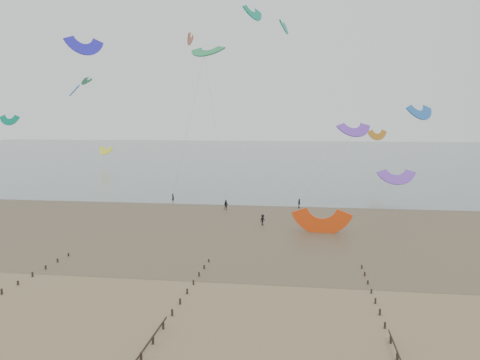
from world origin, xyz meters
name	(u,v)px	position (x,y,z in m)	size (l,w,h in m)	color
ground	(143,297)	(0.00, 0.00, 0.00)	(500.00, 500.00, 0.00)	brown
sea_and_shore	(189,221)	(-4.08, 34.40, 0.01)	(500.00, 665.00, 0.03)	#475654
kitesurfer_lead	(173,198)	(-11.93, 52.18, 0.88)	(0.64, 0.42, 1.77)	black
kitesurfers	(363,205)	(26.54, 48.71, 0.91)	(152.99, 29.29, 1.88)	black
grounded_kite	(321,233)	(17.96, 28.95, 0.00)	(7.58, 3.97, 5.77)	#F5460F
kites_airborne	(235,96)	(-3.43, 84.37, 23.54)	(241.37, 106.55, 45.97)	#91194F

